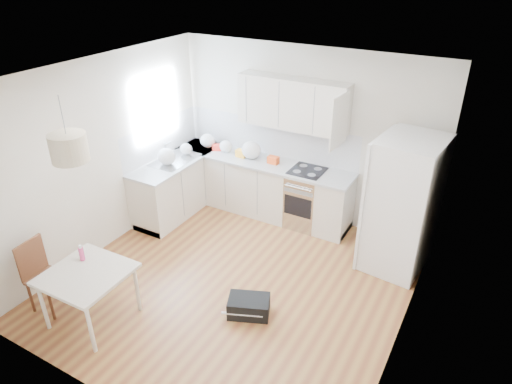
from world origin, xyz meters
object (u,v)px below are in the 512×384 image
dining_table (87,278)px  gym_bag (249,306)px  dining_chair (47,277)px  refrigerator (404,205)px

dining_table → gym_bag: bearing=30.9°
dining_chair → gym_bag: (2.14, 1.06, -0.34)m
dining_table → refrigerator: bearing=44.2°
dining_chair → gym_bag: size_ratio=1.86×
dining_table → dining_chair: (-0.60, -0.09, -0.16)m
dining_chair → gym_bag: dining_chair is taller
dining_table → dining_chair: 0.63m
refrigerator → gym_bag: bearing=-117.9°
refrigerator → gym_bag: 2.40m
dining_table → dining_chair: bearing=-172.3°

